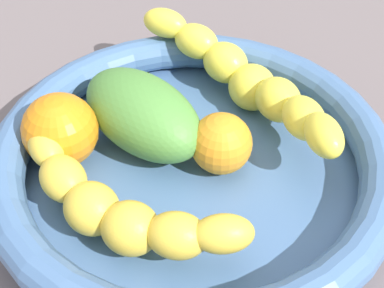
{
  "coord_description": "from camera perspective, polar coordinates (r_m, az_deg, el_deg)",
  "views": [
    {
      "loc": [
        7.3,
        32.17,
        39.21
      ],
      "look_at": [
        0.0,
        0.0,
        7.82
      ],
      "focal_mm": 53.36,
      "sensor_mm": 36.0,
      "label": 1
    }
  ],
  "objects": [
    {
      "name": "banana_draped_right",
      "position": [
        0.52,
        5.5,
        6.46
      ],
      "size": [
        13.15,
        23.23,
        6.25
      ],
      "color": "yellow",
      "rests_on": "fruit_bowl"
    },
    {
      "name": "banana_draped_left",
      "position": [
        0.42,
        -7.47,
        -6.26
      ],
      "size": [
        15.74,
        15.44,
        4.42
      ],
      "color": "yellow",
      "rests_on": "fruit_bowl"
    },
    {
      "name": "fruit_bowl",
      "position": [
        0.47,
        0.0,
        -1.89
      ],
      "size": [
        33.45,
        33.45,
        5.18
      ],
      "color": "#456896",
      "rests_on": "kitchen_counter"
    },
    {
      "name": "orange_mid_left",
      "position": [
        0.48,
        -13.04,
        1.34
      ],
      "size": [
        6.28,
        6.28,
        6.28
      ],
      "primitive_type": "sphere",
      "color": "orange",
      "rests_on": "fruit_bowl"
    },
    {
      "name": "kitchen_counter",
      "position": [
        0.5,
        0.0,
        -5.24
      ],
      "size": [
        120.0,
        120.0,
        3.0
      ],
      "primitive_type": "cube",
      "color": "#665B5C",
      "rests_on": "ground"
    },
    {
      "name": "orange_front",
      "position": [
        0.46,
        2.89,
        0.19
      ],
      "size": [
        5.11,
        5.11,
        5.11
      ],
      "primitive_type": "sphere",
      "color": "orange",
      "rests_on": "fruit_bowl"
    },
    {
      "name": "mango_green",
      "position": [
        0.48,
        -4.97,
        3.02
      ],
      "size": [
        12.58,
        14.33,
        6.24
      ],
      "primitive_type": "ellipsoid",
      "rotation": [
        0.0,
        0.0,
        5.27
      ],
      "color": "#4F8C3B",
      "rests_on": "fruit_bowl"
    }
  ]
}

